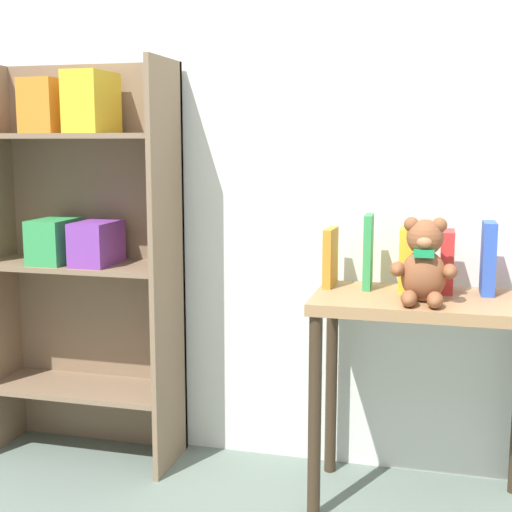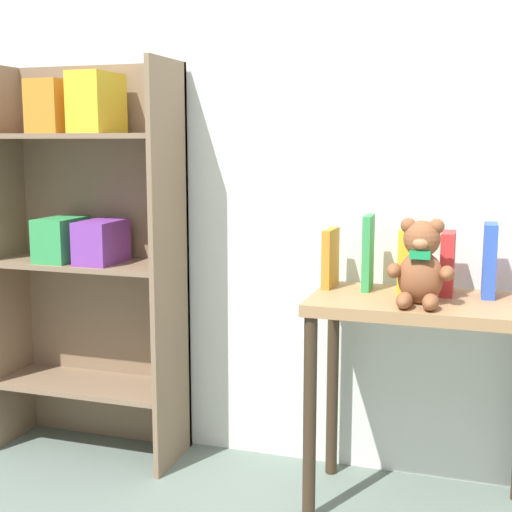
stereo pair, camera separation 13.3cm
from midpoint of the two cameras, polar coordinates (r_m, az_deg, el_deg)
wall_back at (r=2.46m, az=7.82°, el=11.42°), size 4.80×0.06×2.50m
bookshelf_side at (r=2.65m, az=-15.10°, el=1.62°), size 0.70×0.29×1.42m
display_table at (r=2.25m, az=11.60°, el=-6.25°), size 0.67×0.39×0.68m
teddy_bear at (r=2.13m, az=11.55°, el=-0.64°), size 0.19×0.18×0.25m
book_standing_orange at (r=2.33m, az=4.36°, el=-0.11°), size 0.03×0.13×0.19m
book_standing_green at (r=2.30m, az=7.34°, el=0.35°), size 0.03×0.12×0.24m
book_standing_yellow at (r=2.29m, az=10.37°, el=-0.24°), size 0.04×0.13×0.20m
book_standing_red at (r=2.30m, az=13.44°, el=-0.43°), size 0.04×0.13×0.19m
book_standing_blue at (r=2.29m, az=16.52°, el=-0.18°), size 0.04×0.12×0.23m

